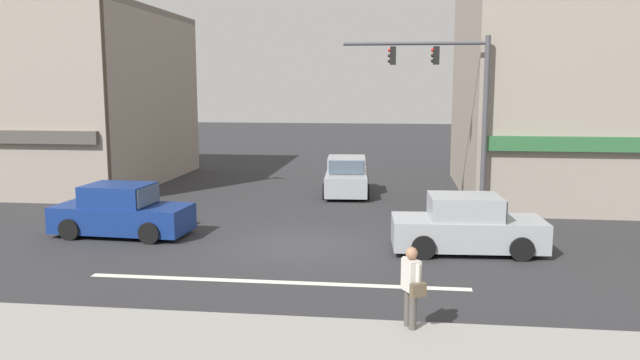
# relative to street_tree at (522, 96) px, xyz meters

# --- Properties ---
(ground_plane) EXTENTS (120.00, 120.00, 0.00)m
(ground_plane) POSITION_rel_street_tree_xyz_m (-7.44, -7.21, -4.15)
(ground_plane) COLOR #2B2B2D
(lane_marking_stripe) EXTENTS (9.00, 0.24, 0.01)m
(lane_marking_stripe) POSITION_rel_street_tree_xyz_m (-7.44, -10.71, -4.14)
(lane_marking_stripe) COLOR silver
(lane_marking_stripe) RESTS_ON ground
(building_left_block) EXTENTS (11.43, 11.28, 8.08)m
(building_left_block) POSITION_rel_street_tree_xyz_m (-21.36, 3.44, -0.11)
(building_left_block) COLOR gray
(building_left_block) RESTS_ON ground
(building_right_corner) EXTENTS (12.91, 10.86, 10.75)m
(building_right_corner) POSITION_rel_street_tree_xyz_m (4.53, 2.75, 1.23)
(building_right_corner) COLOR gray
(building_right_corner) RESTS_ON ground
(street_tree) EXTENTS (3.70, 3.70, 6.01)m
(street_tree) POSITION_rel_street_tree_xyz_m (0.00, 0.00, 0.00)
(street_tree) COLOR #4C3823
(street_tree) RESTS_ON ground
(utility_pole_near_left) EXTENTS (1.40, 0.22, 8.96)m
(utility_pole_near_left) POSITION_rel_street_tree_xyz_m (-15.69, -1.91, 0.49)
(utility_pole_near_left) COLOR brown
(utility_pole_near_left) RESTS_ON ground
(utility_pole_far_right) EXTENTS (1.40, 0.22, 7.92)m
(utility_pole_far_right) POSITION_rel_street_tree_xyz_m (0.56, 0.11, -0.04)
(utility_pole_far_right) COLOR brown
(utility_pole_far_right) RESTS_ON ground
(traffic_light_mast) EXTENTS (4.89, 0.26, 6.20)m
(traffic_light_mast) POSITION_rel_street_tree_xyz_m (-2.72, -2.92, 0.03)
(traffic_light_mast) COLOR #47474C
(traffic_light_mast) RESTS_ON ground
(sedan_approaching_near) EXTENTS (4.20, 2.07, 1.58)m
(sedan_approaching_near) POSITION_rel_street_tree_xyz_m (-12.99, -6.71, -3.44)
(sedan_approaching_near) COLOR navy
(sedan_approaching_near) RESTS_ON ground
(sedan_crossing_center) EXTENTS (2.09, 4.21, 1.58)m
(sedan_crossing_center) POSITION_rel_street_tree_xyz_m (-6.78, 1.54, -3.44)
(sedan_crossing_center) COLOR #999EA3
(sedan_crossing_center) RESTS_ON ground
(sedan_crossing_leftbound) EXTENTS (4.19, 2.06, 1.58)m
(sedan_crossing_leftbound) POSITION_rel_street_tree_xyz_m (-2.73, -7.39, -3.44)
(sedan_crossing_leftbound) COLOR #999EA3
(sedan_crossing_leftbound) RESTS_ON ground
(pedestrian_foreground_with_bag) EXTENTS (0.45, 0.67, 1.67)m
(pedestrian_foreground_with_bag) POSITION_rel_street_tree_xyz_m (-4.37, -13.53, -3.20)
(pedestrian_foreground_with_bag) COLOR #4C4742
(pedestrian_foreground_with_bag) RESTS_ON ground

